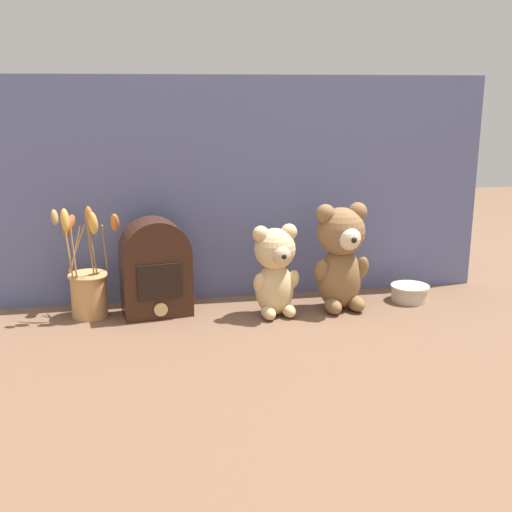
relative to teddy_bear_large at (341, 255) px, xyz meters
The scene contains 7 objects.
ground_plane 0.28m from the teddy_bear_large, behind, with size 4.00×4.00×0.00m, color brown.
backdrop_wall 0.32m from the teddy_bear_large, 144.22° to the left, with size 1.38×0.02×0.62m.
teddy_bear_large is the anchor object (origin of this frame).
teddy_bear_medium 0.19m from the teddy_bear_large, behind, with size 0.14×0.12×0.25m.
flower_vase 0.68m from the teddy_bear_large, behind, with size 0.17×0.14×0.30m.
vintage_radio 0.50m from the teddy_bear_large, behind, with size 0.19×0.13×0.26m.
decorative_tin_tall 0.25m from the teddy_bear_large, ahead, with size 0.11×0.11×0.05m.
Camera 1 is at (-0.29, -1.60, 0.59)m, focal length 45.00 mm.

